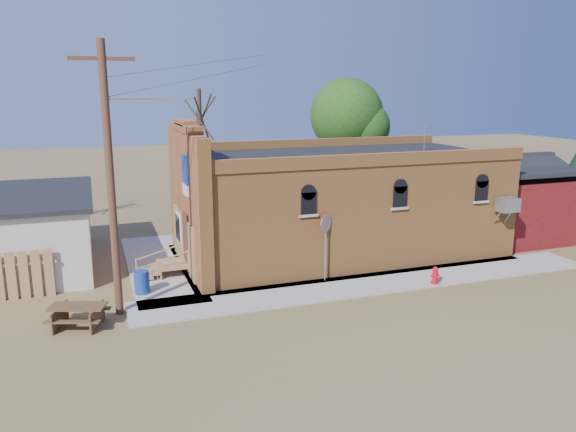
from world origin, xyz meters
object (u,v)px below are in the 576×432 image
object	(u,v)px
brick_bar	(333,203)
fire_hydrant	(435,275)
trash_barrel	(142,282)
stop_sign	(326,230)
utility_pole	(112,175)
picnic_table	(78,313)

from	to	relation	value
brick_bar	fire_hydrant	bearing A→B (deg)	-70.98
brick_bar	fire_hydrant	distance (m)	6.12
trash_barrel	stop_sign	bearing A→B (deg)	-7.69
utility_pole	picnic_table	world-z (taller)	utility_pole
brick_bar	utility_pole	bearing A→B (deg)	-156.31
utility_pole	stop_sign	xyz separation A→B (m)	(7.81, 0.60, -2.63)
stop_sign	trash_barrel	distance (m)	7.21
brick_bar	utility_pole	world-z (taller)	utility_pole
fire_hydrant	picnic_table	xyz separation A→B (m)	(-13.04, 0.50, 0.06)
brick_bar	trash_barrel	bearing A→B (deg)	-162.88
brick_bar	picnic_table	world-z (taller)	brick_bar
stop_sign	trash_barrel	size ratio (longest dim) A/B	3.14
fire_hydrant	stop_sign	distance (m)	4.61
brick_bar	trash_barrel	size ratio (longest dim) A/B	19.19
fire_hydrant	brick_bar	bearing A→B (deg)	132.70
brick_bar	trash_barrel	distance (m)	9.54
fire_hydrant	picnic_table	world-z (taller)	fire_hydrant
picnic_table	trash_barrel	bearing A→B (deg)	64.60
brick_bar	stop_sign	bearing A→B (deg)	-118.21
stop_sign	trash_barrel	xyz separation A→B (m)	(-6.96, 0.94, -1.63)
brick_bar	trash_barrel	world-z (taller)	brick_bar
brick_bar	stop_sign	xyz separation A→B (m)	(-1.98, -3.69, -0.20)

